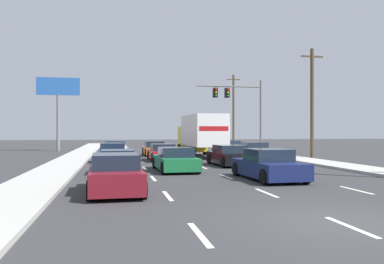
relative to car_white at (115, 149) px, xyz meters
name	(u,v)px	position (x,y,z in m)	size (l,w,h in m)	color
ground_plane	(176,156)	(5.05, -2.33, -0.58)	(140.00, 140.00, 0.00)	#333335
sidewalk_right	(291,158)	(13.16, -7.33, -0.51)	(2.33, 80.00, 0.14)	#B2AFA8
sidewalk_left	(70,161)	(-3.06, -7.33, -0.51)	(2.33, 80.00, 0.14)	#B2AFA8
lane_markings	(177,157)	(5.05, -2.87, -0.58)	(6.94, 62.00, 0.01)	silver
car_white	(115,149)	(0.00, 0.00, 0.00)	(1.99, 4.58, 1.28)	white
car_blue	(112,154)	(-0.18, -8.17, 0.01)	(1.92, 4.31, 1.32)	#1E389E
car_gray	(117,163)	(0.09, -15.53, -0.03)	(1.91, 4.50, 1.19)	slate
car_maroon	(115,175)	(-0.03, -21.82, 0.04)	(1.95, 4.36, 1.34)	maroon
car_orange	(154,149)	(3.36, -0.79, -0.02)	(1.86, 4.07, 1.26)	orange
car_red	(162,153)	(3.36, -6.99, -0.03)	(1.90, 4.41, 1.21)	red
car_green	(175,160)	(3.12, -14.71, -0.01)	(2.07, 4.63, 1.27)	#196B38
box_truck	(201,133)	(6.93, -3.60, 1.41)	(2.80, 8.24, 3.42)	white
car_black	(229,156)	(6.90, -11.99, 0.01)	(2.01, 4.22, 1.27)	black
car_navy	(268,166)	(6.57, -19.24, 0.02)	(2.12, 4.52, 1.34)	#141E4C
car_silver	(228,148)	(10.18, -0.30, 0.01)	(2.00, 4.72, 1.29)	#B7BABF
car_tan	(254,152)	(10.22, -7.14, 0.01)	(1.94, 4.03, 1.30)	tan
traffic_signal_mast	(235,100)	(11.85, 2.79, 4.71)	(6.72, 0.69, 7.28)	#595B56
utility_pole_mid	(312,102)	(14.87, -7.31, 3.79)	(1.80, 0.28, 8.47)	brown
utility_pole_far	(233,110)	(15.16, 14.39, 4.29)	(1.80, 0.28, 9.46)	brown
roadside_billboard	(58,98)	(-5.88, 8.50, 5.05)	(4.43, 0.36, 7.80)	slate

